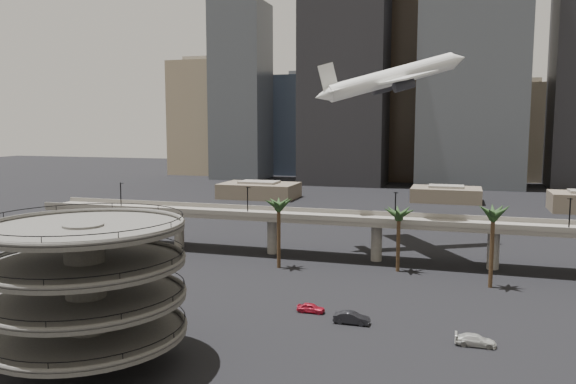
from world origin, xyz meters
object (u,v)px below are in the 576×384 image
(parking_ramp, at_px, (86,281))
(car_c, at_px, (475,340))
(car_a, at_px, (311,308))
(overpass, at_px, (323,222))
(car_b, at_px, (352,318))
(airborne_jet, at_px, (392,78))

(parking_ramp, relative_size, car_c, 4.49)
(car_a, distance_m, car_c, 23.37)
(parking_ramp, height_order, overpass, parking_ramp)
(car_a, bearing_deg, parking_ramp, 143.03)
(car_b, bearing_deg, parking_ramp, 129.65)
(parking_ramp, height_order, airborne_jet, airborne_jet)
(car_c, bearing_deg, overpass, 34.83)
(overpass, xyz_separation_m, car_b, (13.00, -37.00, -6.52))
(car_a, bearing_deg, car_c, -103.73)
(parking_ramp, relative_size, car_a, 5.46)
(car_b, distance_m, car_c, 16.36)
(car_c, bearing_deg, airborne_jet, 16.73)
(overpass, height_order, car_c, overpass)
(parking_ramp, distance_m, airborne_jet, 82.04)
(car_b, bearing_deg, car_a, 65.89)
(overpass, height_order, car_b, overpass)
(parking_ramp, distance_m, car_a, 32.85)
(overpass, bearing_deg, car_b, -70.64)
(overpass, relative_size, car_c, 26.29)
(parking_ramp, bearing_deg, overpass, 77.57)
(parking_ramp, bearing_deg, car_a, 51.93)
(overpass, xyz_separation_m, car_a, (6.46, -34.15, -6.65))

